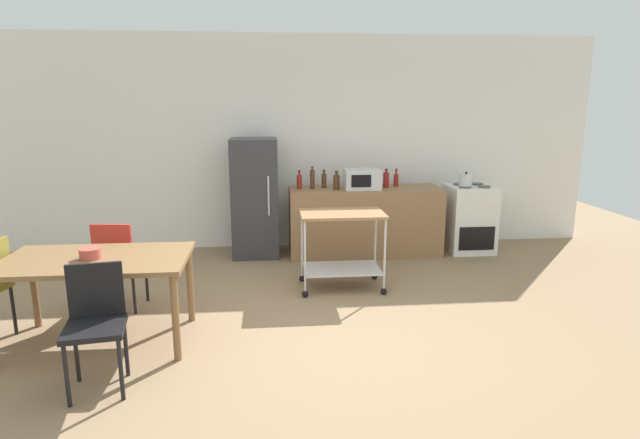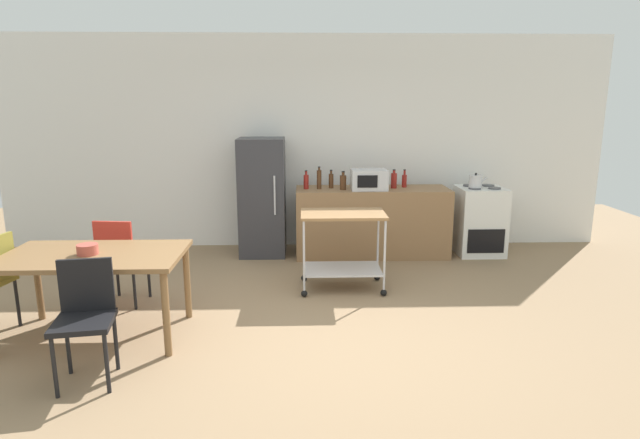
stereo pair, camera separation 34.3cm
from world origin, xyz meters
The scene contains 18 objects.
ground_plane centered at (0.00, 0.00, 0.00)m, with size 12.00×12.00×0.00m, color #8C7051.
back_wall centered at (0.00, 3.20, 1.45)m, with size 8.40×0.12×2.90m, color white.
kitchen_counter centered at (0.90, 2.60, 0.45)m, with size 2.00×0.64×0.90m, color olive.
dining_table centered at (-1.80, 0.16, 0.67)m, with size 1.50×0.90×0.75m.
chair_red centered at (-1.83, 0.89, 0.52)m, with size 0.45×0.45×0.89m.
chair_black centered at (-1.59, -0.57, 0.52)m, with size 0.46×0.46×0.89m.
stove_oven centered at (2.35, 2.62, 0.45)m, with size 0.60×0.61×0.92m.
refrigerator centered at (-0.55, 2.70, 0.78)m, with size 0.60×0.63×1.55m.
kitchen_cart centered at (0.41, 1.30, 0.57)m, with size 0.91×0.57×0.85m.
bottle_wine centered at (0.03, 2.59, 1.00)m, with size 0.07×0.07×0.24m.
bottle_soda centered at (0.20, 2.59, 1.03)m, with size 0.06×0.06×0.29m.
bottle_sesame_oil centered at (0.36, 2.66, 1.00)m, with size 0.06×0.06×0.24m.
bottle_olive_oil centered at (0.50, 2.51, 1.00)m, with size 0.08×0.08×0.24m.
microwave centered at (0.84, 2.51, 1.03)m, with size 0.46×0.35×0.26m.
bottle_hot_sauce centered at (1.18, 2.61, 1.00)m, with size 0.08×0.08×0.25m.
bottle_soy_sauce centered at (1.33, 2.69, 0.99)m, with size 0.07×0.07×0.24m.
fruit_bowl centered at (-1.82, 0.14, 0.79)m, with size 0.17×0.17×0.09m, color #B24C3F.
kettle centered at (2.23, 2.52, 1.00)m, with size 0.24×0.17×0.19m.
Camera 2 is at (-0.01, -4.17, 2.00)m, focal length 29.50 mm.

